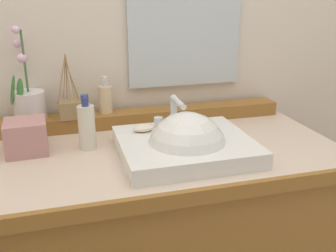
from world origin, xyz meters
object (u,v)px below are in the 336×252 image
(soap_bar, at_px, (143,128))
(tissue_box, at_px, (26,137))
(lotion_bottle, at_px, (87,126))
(potted_plant, at_px, (29,100))
(soap_dispenser, at_px, (105,98))
(sink_basin, at_px, (186,150))
(reed_diffuser, at_px, (70,108))

(soap_bar, height_order, tissue_box, tissue_box)
(soap_bar, distance_m, lotion_bottle, 0.19)
(soap_bar, distance_m, potted_plant, 0.45)
(soap_bar, relative_size, soap_dispenser, 0.49)
(potted_plant, distance_m, lotion_bottle, 0.29)
(soap_bar, xyz_separation_m, soap_dispenser, (-0.09, 0.24, 0.05))
(sink_basin, height_order, lotion_bottle, lotion_bottle)
(sink_basin, distance_m, soap_dispenser, 0.43)
(sink_basin, xyz_separation_m, soap_bar, (-0.12, 0.11, 0.05))
(sink_basin, bearing_deg, potted_plant, 143.37)
(sink_basin, bearing_deg, lotion_bottle, 154.08)
(potted_plant, height_order, tissue_box, potted_plant)
(sink_basin, bearing_deg, soap_bar, 135.37)
(soap_dispenser, distance_m, reed_diffuser, 0.14)
(sink_basin, height_order, soap_bar, sink_basin)
(potted_plant, height_order, lotion_bottle, potted_plant)
(soap_bar, bearing_deg, soap_dispenser, 111.03)
(sink_basin, distance_m, reed_diffuser, 0.49)
(sink_basin, xyz_separation_m, lotion_bottle, (-0.30, 0.15, 0.06))
(sink_basin, relative_size, tissue_box, 3.25)
(sink_basin, height_order, soap_dispenser, soap_dispenser)
(tissue_box, bearing_deg, potted_plant, 88.48)
(reed_diffuser, bearing_deg, soap_dispenser, 10.88)
(reed_diffuser, height_order, tissue_box, reed_diffuser)
(lotion_bottle, bearing_deg, soap_dispenser, 67.08)
(soap_bar, bearing_deg, potted_plant, 146.26)
(potted_plant, xyz_separation_m, reed_diffuser, (0.14, -0.03, -0.03))
(soap_bar, relative_size, lotion_bottle, 0.37)
(reed_diffuser, relative_size, tissue_box, 1.84)
(soap_bar, height_order, reed_diffuser, reed_diffuser)
(reed_diffuser, height_order, lotion_bottle, reed_diffuser)
(potted_plant, xyz_separation_m, soap_dispenser, (0.28, -0.00, -0.01))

